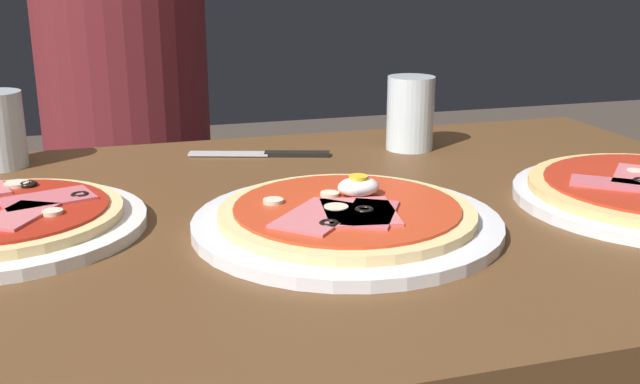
# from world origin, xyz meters

# --- Properties ---
(dining_table) EXTENTS (1.17, 0.72, 0.75)m
(dining_table) POSITION_xyz_m (0.00, 0.00, 0.62)
(dining_table) COLOR brown
(dining_table) RESTS_ON ground
(pizza_foreground) EXTENTS (0.31, 0.31, 0.05)m
(pizza_foreground) POSITION_xyz_m (0.04, -0.07, 0.76)
(pizza_foreground) COLOR white
(pizza_foreground) RESTS_ON dining_table
(pizza_across_left) EXTENTS (0.28, 0.28, 0.03)m
(pizza_across_left) POSITION_xyz_m (-0.29, 0.02, 0.76)
(pizza_across_left) COLOR white
(pizza_across_left) RESTS_ON dining_table
(water_glass_far) EXTENTS (0.07, 0.07, 0.10)m
(water_glass_far) POSITION_xyz_m (0.24, 0.22, 0.79)
(water_glass_far) COLOR silver
(water_glass_far) RESTS_ON dining_table
(knife) EXTENTS (0.19, 0.08, 0.01)m
(knife) POSITION_xyz_m (0.03, 0.24, 0.75)
(knife) COLOR silver
(knife) RESTS_ON dining_table
(diner_person) EXTENTS (0.32, 0.32, 1.18)m
(diner_person) POSITION_xyz_m (-0.14, 0.75, 0.56)
(diner_person) COLOR black
(diner_person) RESTS_ON ground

